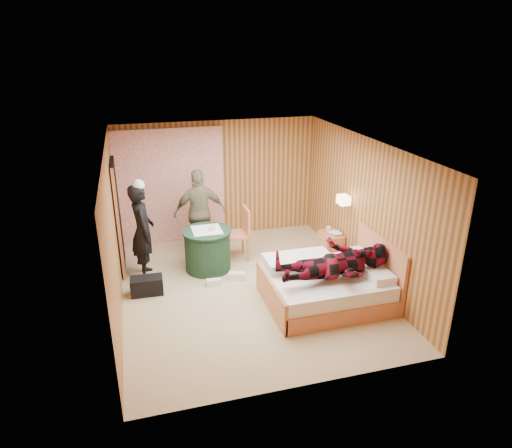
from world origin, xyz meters
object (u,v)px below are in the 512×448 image
object	(u,v)px
bed	(327,285)
man_on_bed	(336,255)
round_table	(208,249)
nightstand	(330,245)
chair_far	(201,228)
duffel_bag	(147,286)
woman_standing	(143,231)
wall_lamp	(344,200)
chair_near	(240,230)
man_at_table	(200,212)

from	to	relation	value
bed	man_on_bed	xyz separation A→B (m)	(0.02, -0.23, 0.64)
round_table	bed	bearing A→B (deg)	-44.90
bed	nightstand	world-z (taller)	bed
round_table	chair_far	distance (m)	0.72
nightstand	duffel_bag	distance (m)	3.60
duffel_bag	woman_standing	size ratio (longest dim) A/B	0.31
wall_lamp	chair_near	distance (m)	2.04
man_at_table	nightstand	bearing A→B (deg)	158.58
bed	man_at_table	world-z (taller)	man_at_table
round_table	chair_far	size ratio (longest dim) A/B	0.96
round_table	man_at_table	distance (m)	0.88
chair_far	woman_standing	distance (m)	1.34
woman_standing	man_at_table	size ratio (longest dim) A/B	1.00
chair_far	woman_standing	bearing A→B (deg)	-145.31
chair_far	woman_standing	world-z (taller)	woman_standing
round_table	man_on_bed	bearing A→B (deg)	-48.20
duffel_bag	chair_near	bearing A→B (deg)	28.38
duffel_bag	man_on_bed	world-z (taller)	man_on_bed
nightstand	wall_lamp	bearing A→B (deg)	-82.61
round_table	man_at_table	world-z (taller)	man_at_table
nightstand	man_at_table	xyz separation A→B (m)	(-2.41, 0.89, 0.60)
round_table	man_on_bed	size ratio (longest dim) A/B	0.51
bed	woman_standing	bearing A→B (deg)	148.12
chair_far	man_at_table	distance (m)	0.33
wall_lamp	chair_near	world-z (taller)	wall_lamp
chair_far	woman_standing	size ratio (longest dim) A/B	0.54
bed	woman_standing	distance (m)	3.33
nightstand	chair_near	size ratio (longest dim) A/B	0.50
man_on_bed	nightstand	bearing A→B (deg)	67.21
man_on_bed	round_table	bearing A→B (deg)	131.80
man_at_table	man_on_bed	size ratio (longest dim) A/B	0.97
chair_near	duffel_bag	xyz separation A→B (m)	(-1.85, -0.92, -0.45)
chair_far	man_at_table	size ratio (longest dim) A/B	0.54
chair_far	duffel_bag	distance (m)	1.81
round_table	woman_standing	distance (m)	1.22
wall_lamp	chair_far	bearing A→B (deg)	154.18
chair_near	wall_lamp	bearing A→B (deg)	65.66
bed	man_on_bed	distance (m)	0.68
round_table	woman_standing	world-z (taller)	woman_standing
round_table	duffel_bag	size ratio (longest dim) A/B	1.68
bed	man_at_table	bearing A→B (deg)	124.62
man_on_bed	chair_near	bearing A→B (deg)	114.24
chair_far	duffel_bag	xyz separation A→B (m)	(-1.16, -1.33, -0.39)
man_at_table	bed	bearing A→B (deg)	123.55
duffel_bag	man_at_table	world-z (taller)	man_at_table
round_table	duffel_bag	xyz separation A→B (m)	(-1.15, -0.62, -0.25)
man_on_bed	wall_lamp	bearing A→B (deg)	61.17
nightstand	chair_far	xyz separation A→B (m)	(-2.40, 0.85, 0.28)
wall_lamp	round_table	size ratio (longest dim) A/B	0.29
nightstand	round_table	world-z (taller)	round_table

